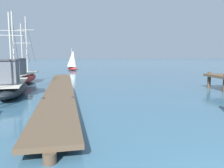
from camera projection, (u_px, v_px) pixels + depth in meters
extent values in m
cube|color=brown|center=(60.00, 88.00, 16.54)|extent=(2.04, 22.35, 0.16)
cylinder|color=#4C3D2D|center=(50.00, 158.00, 5.72)|extent=(0.36, 0.36, 0.29)
cylinder|color=#4C3D2D|center=(58.00, 108.00, 11.14)|extent=(0.36, 0.36, 0.29)
cylinder|color=#4C3D2D|center=(60.00, 91.00, 16.57)|extent=(0.36, 0.36, 0.29)
cylinder|color=#4C3D2D|center=(62.00, 82.00, 21.99)|extent=(0.36, 0.36, 0.29)
cylinder|color=#4C3D2D|center=(62.00, 77.00, 27.41)|extent=(0.36, 0.36, 0.29)
cube|color=#333338|center=(43.00, 98.00, 12.02)|extent=(0.12, 0.20, 0.08)
cube|color=#333338|center=(73.00, 97.00, 12.34)|extent=(0.12, 0.20, 0.08)
ellipsoid|color=#AD2823|center=(22.00, 79.00, 22.01)|extent=(2.92, 6.96, 1.00)
cube|color=#B2AD9E|center=(22.00, 74.00, 21.95)|extent=(2.59, 6.26, 0.08)
cube|color=#565B66|center=(18.00, 67.00, 20.85)|extent=(1.22, 2.02, 1.45)
cube|color=#3D3D42|center=(17.00, 59.00, 20.75)|extent=(1.32, 2.18, 0.06)
cylinder|color=#B2ADA3|center=(22.00, 49.00, 21.97)|extent=(0.11, 0.11, 4.88)
cylinder|color=#B2ADA3|center=(22.00, 43.00, 21.90)|extent=(1.72, 0.32, 0.06)
cylinder|color=#333338|center=(26.00, 47.00, 23.24)|extent=(0.41, 2.51, 3.61)
cylinder|color=#B2ADA3|center=(27.00, 45.00, 23.41)|extent=(0.11, 0.11, 5.82)
cylinder|color=#B2ADA3|center=(26.00, 30.00, 23.22)|extent=(1.72, 0.32, 0.06)
cylinder|color=#333338|center=(31.00, 43.00, 24.93)|extent=(0.48, 2.99, 4.31)
ellipsoid|color=black|center=(12.00, 88.00, 15.59)|extent=(2.37, 6.89, 0.95)
cube|color=#B2AD9E|center=(12.00, 82.00, 15.54)|extent=(2.10, 6.20, 0.08)
cube|color=#565B66|center=(9.00, 72.00, 14.47)|extent=(1.25, 2.03, 1.51)
cube|color=#3D3D42|center=(8.00, 60.00, 14.37)|extent=(1.35, 2.19, 0.06)
cylinder|color=#B2ADA3|center=(10.00, 47.00, 15.55)|extent=(0.11, 0.11, 4.79)
cylinder|color=#B2ADA3|center=(10.00, 35.00, 15.45)|extent=(1.72, 0.18, 0.06)
cylinder|color=#333338|center=(13.00, 45.00, 16.75)|extent=(0.20, 2.49, 3.55)
cylinder|color=#B2ADA3|center=(13.00, 46.00, 16.98)|extent=(0.11, 0.11, 5.13)
cylinder|color=#B2ADA3|center=(12.00, 31.00, 16.84)|extent=(1.72, 0.18, 0.06)
cylinder|color=#333338|center=(16.00, 43.00, 18.27)|extent=(0.21, 2.67, 3.80)
cylinder|color=#4C3D2D|center=(209.00, 80.00, 18.93)|extent=(0.28, 0.28, 1.39)
ellipsoid|color=#AD2823|center=(72.00, 69.00, 42.31)|extent=(2.37, 3.78, 0.60)
cylinder|color=#B2ADA3|center=(72.00, 58.00, 42.13)|extent=(0.08, 0.08, 3.54)
cone|color=silver|center=(73.00, 59.00, 41.86)|extent=(2.64, 2.47, 3.18)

